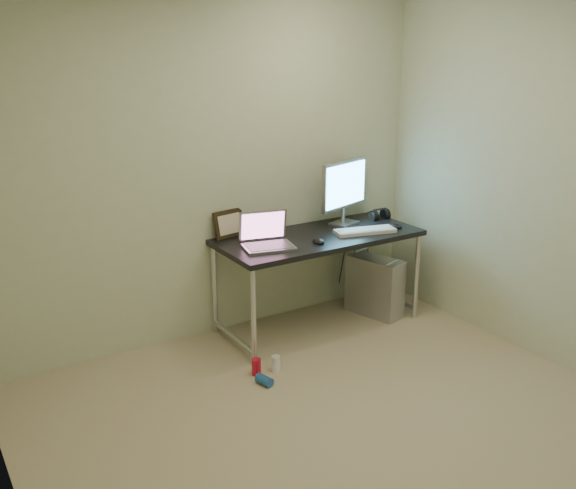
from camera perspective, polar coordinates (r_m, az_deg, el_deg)
The scene contains 18 objects.
floor at distance 3.85m, azimuth 6.16°, elevation -16.73°, with size 3.50×3.50×0.00m, color tan.
wall_back at distance 4.77m, azimuth -6.45°, elevation 6.37°, with size 3.50×0.02×2.50m, color beige.
wall_right at distance 4.60m, azimuth 24.21°, elevation 4.51°, with size 0.02×3.50×2.50m, color beige.
desk at distance 4.96m, azimuth 2.75°, elevation -0.02°, with size 1.59×0.69×0.75m.
tower_computer at distance 5.35m, azimuth 7.70°, elevation -3.69°, with size 0.32×0.50×0.52m.
cable_a at distance 5.53m, azimuth 4.96°, elevation -1.13°, with size 0.01×0.01×0.70m, color black.
cable_b at distance 5.58m, azimuth 5.81°, elevation -1.22°, with size 0.01×0.01×0.72m, color black.
can_red at distance 4.44m, azimuth -2.83°, elevation -10.81°, with size 0.06×0.06×0.12m, color red.
can_white at distance 4.48m, azimuth -1.09°, elevation -10.53°, with size 0.06×0.06×0.11m, color white.
can_blue at distance 4.33m, azimuth -2.12°, elevation -11.96°, with size 0.06×0.06×0.12m, color #2357A4.
laptop at distance 4.64m, azimuth -1.94°, elevation 0.54°, with size 0.42×0.37×0.25m.
monitor at distance 5.18m, azimuth 5.06°, elevation 5.10°, with size 0.54×0.22×0.52m.
keyboard at distance 5.02m, azimuth 6.86°, elevation 1.20°, with size 0.48×0.16×0.03m, color silver.
mouse_right at distance 5.20m, azimuth 9.55°, elevation 1.73°, with size 0.08×0.12×0.04m, color black.
mouse_left at distance 4.73m, azimuth 2.73°, elevation 0.39°, with size 0.08×0.12×0.04m, color black.
headphones at distance 5.43m, azimuth 8.13°, elevation 2.58°, with size 0.17×0.10×0.11m.
picture_frame at distance 4.87m, azimuth -5.27°, elevation 1.86°, with size 0.26×0.03×0.21m, color black.
webcam at distance 4.88m, azimuth -3.07°, elevation 1.63°, with size 0.04×0.03×0.11m.
Camera 1 is at (-2.02, -2.47, 2.16)m, focal length 40.00 mm.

